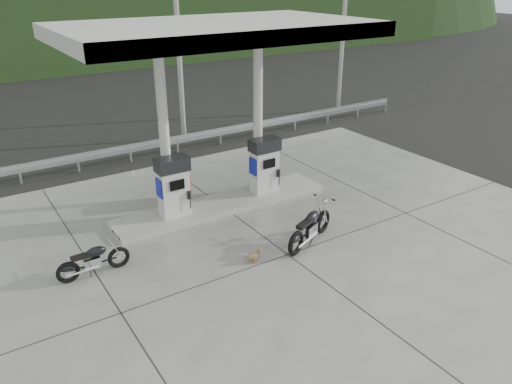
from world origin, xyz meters
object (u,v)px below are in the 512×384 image
gas_pump_right (265,165)px  gas_pump_left (174,187)px  motorcycle_right (310,227)px  duck (253,256)px  motorcycle_left (93,260)px

gas_pump_right → gas_pump_left: bearing=180.0°
gas_pump_left → gas_pump_right: same height
gas_pump_left → gas_pump_right: (3.20, 0.00, 0.00)m
gas_pump_left → motorcycle_right: 4.17m
motorcycle_right → duck: size_ratio=4.41×
gas_pump_right → duck: bearing=-127.7°
gas_pump_right → motorcycle_right: gas_pump_right is taller
duck → motorcycle_right: bearing=14.5°
motorcycle_left → duck: size_ratio=3.64×
gas_pump_left → motorcycle_right: gas_pump_left is taller
motorcycle_left → motorcycle_right: bearing=-17.3°
motorcycle_right → duck: (-1.84, -0.00, -0.32)m
motorcycle_right → duck: 1.86m
gas_pump_left → duck: (0.64, -3.31, -0.88)m
gas_pump_right → duck: size_ratio=3.91×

